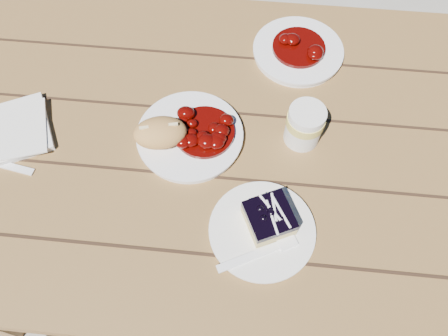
# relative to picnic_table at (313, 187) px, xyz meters

# --- Properties ---
(ground) EXTENTS (60.00, 60.00, 0.00)m
(ground) POSITION_rel_picnic_table_xyz_m (0.00, 0.00, -0.59)
(ground) COLOR #99958B
(ground) RESTS_ON ground
(picnic_table) EXTENTS (2.00, 1.55, 0.75)m
(picnic_table) POSITION_rel_picnic_table_xyz_m (0.00, 0.00, 0.00)
(picnic_table) COLOR brown
(picnic_table) RESTS_ON ground
(main_plate) EXTENTS (0.22, 0.22, 0.02)m
(main_plate) POSITION_rel_picnic_table_xyz_m (-0.29, 0.01, 0.17)
(main_plate) COLOR white
(main_plate) RESTS_ON picnic_table
(goulash_stew) EXTENTS (0.13, 0.13, 0.04)m
(goulash_stew) POSITION_rel_picnic_table_xyz_m (-0.26, 0.01, 0.20)
(goulash_stew) COLOR #4B0502
(goulash_stew) RESTS_ON main_plate
(bread_roll) EXTENTS (0.12, 0.10, 0.06)m
(bread_roll) POSITION_rel_picnic_table_xyz_m (-0.34, -0.01, 0.21)
(bread_roll) COLOR #BE8B49
(bread_roll) RESTS_ON main_plate
(dessert_plate) EXTENTS (0.19, 0.19, 0.01)m
(dessert_plate) POSITION_rel_picnic_table_xyz_m (-0.12, -0.19, 0.17)
(dessert_plate) COLOR white
(dessert_plate) RESTS_ON picnic_table
(blueberry_cake) EXTENTS (0.11, 0.11, 0.05)m
(blueberry_cake) POSITION_rel_picnic_table_xyz_m (-0.11, -0.17, 0.19)
(blueberry_cake) COLOR #E1CB7B
(blueberry_cake) RESTS_ON dessert_plate
(fork_dessert) EXTENTS (0.15, 0.10, 0.00)m
(fork_dessert) POSITION_rel_picnic_table_xyz_m (-0.14, -0.24, 0.17)
(fork_dessert) COLOR white
(fork_dessert) RESTS_ON dessert_plate
(napkin_stack) EXTENTS (0.20, 0.20, 0.01)m
(napkin_stack) POSITION_rel_picnic_table_xyz_m (-0.66, -0.02, 0.17)
(napkin_stack) COLOR white
(napkin_stack) RESTS_ON picnic_table
(fork_table) EXTENTS (0.16, 0.05, 0.00)m
(fork_table) POSITION_rel_picnic_table_xyz_m (-0.65, -0.10, 0.16)
(fork_table) COLOR white
(fork_table) RESTS_ON picnic_table
(second_plate) EXTENTS (0.21, 0.21, 0.02)m
(second_plate) POSITION_rel_picnic_table_xyz_m (-0.07, 0.27, 0.17)
(second_plate) COLOR white
(second_plate) RESTS_ON picnic_table
(second_stew) EXTENTS (0.12, 0.12, 0.04)m
(second_stew) POSITION_rel_picnic_table_xyz_m (-0.07, 0.27, 0.20)
(second_stew) COLOR #4B0502
(second_stew) RESTS_ON second_plate
(second_cup) EXTENTS (0.07, 0.07, 0.09)m
(second_cup) POSITION_rel_picnic_table_xyz_m (-0.05, 0.03, 0.21)
(second_cup) COLOR white
(second_cup) RESTS_ON picnic_table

